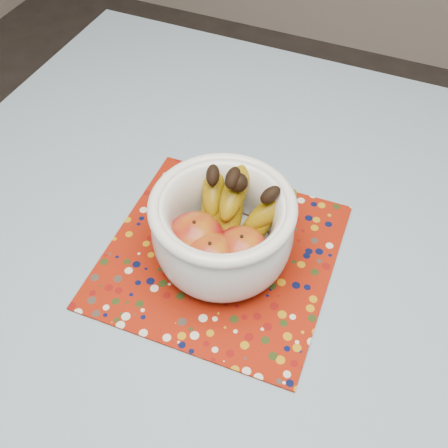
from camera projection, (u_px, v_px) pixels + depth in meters
name	position (u px, v px, depth m)	size (l,w,h in m)	color
table	(258.00, 342.00, 0.82)	(1.20, 1.20, 0.75)	brown
tablecloth	(260.00, 315.00, 0.76)	(1.32, 1.32, 0.01)	slate
placemat	(220.00, 255.00, 0.82)	(0.34, 0.34, 0.00)	maroon
fruit_bowl	(226.00, 226.00, 0.76)	(0.23, 0.21, 0.15)	white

